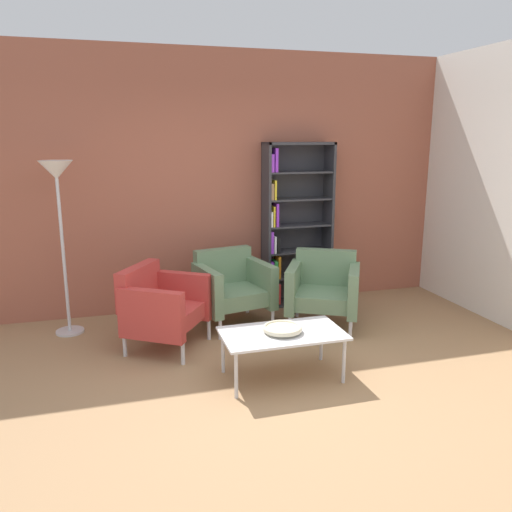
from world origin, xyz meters
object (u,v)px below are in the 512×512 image
Objects in this scene: decorative_bowl at (282,328)px; floor_lamp_torchiere at (58,191)px; armchair_spare_guest at (232,286)px; armchair_by_bookshelf at (161,305)px; coffee_table_low at (282,336)px; armchair_near_window at (324,288)px; bookshelf_tall at (292,227)px.

decorative_bowl is 2.56m from floor_lamp_torchiere.
armchair_spare_guest and armchair_by_bookshelf have the same top height.
armchair_spare_guest is at bearing -6.80° from floor_lamp_torchiere.
coffee_table_low is 1.06× the size of armchair_by_bookshelf.
armchair_by_bookshelf is (-0.89, 0.92, 0.05)m from coffee_table_low.
coffee_table_low is 0.57× the size of floor_lamp_torchiere.
decorative_bowl is at bearing -41.50° from floor_lamp_torchiere.
coffee_table_low is 1.08× the size of armchair_near_window.
floor_lamp_torchiere is at bearing 138.50° from decorative_bowl.
coffee_table_low is 1.30m from armchair_near_window.
armchair_spare_guest reaches higher than decorative_bowl.
floor_lamp_torchiere reaches higher than armchair_near_window.
floor_lamp_torchiere reaches higher than armchair_by_bookshelf.
armchair_near_window is (0.81, 1.02, -0.02)m from decorative_bowl.
floor_lamp_torchiere reaches higher than armchair_spare_guest.
coffee_table_low is 1.20× the size of armchair_spare_guest.
armchair_near_window is (0.81, 1.02, 0.05)m from coffee_table_low.
floor_lamp_torchiere is (-1.76, 1.56, 1.08)m from coffee_table_low.
armchair_near_window is (1.69, 0.09, 0.00)m from armchair_by_bookshelf.
coffee_table_low is 1.37m from armchair_spare_guest.
armchair_by_bookshelf is at bearing 133.85° from decorative_bowl.
armchair_by_bookshelf is (-1.64, -0.93, -0.51)m from bookshelf_tall.
armchair_by_bookshelf reaches higher than coffee_table_low.
bookshelf_tall is 0.98m from armchair_near_window.
bookshelf_tall is at bearing -27.14° from armchair_by_bookshelf.
armchair_near_window is 2.82m from floor_lamp_torchiere.
armchair_by_bookshelf is (-0.89, 0.92, -0.02)m from decorative_bowl.
floor_lamp_torchiere is (-1.76, 1.56, 1.01)m from decorative_bowl.
coffee_table_low is at bearing -100.28° from armchair_near_window.
bookshelf_tall reaches higher than armchair_near_window.
bookshelf_tall reaches higher than armchair_spare_guest.
bookshelf_tall is 1.90× the size of coffee_table_low.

